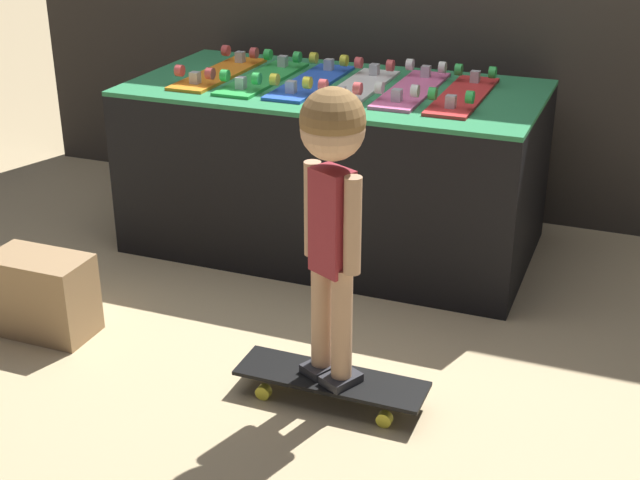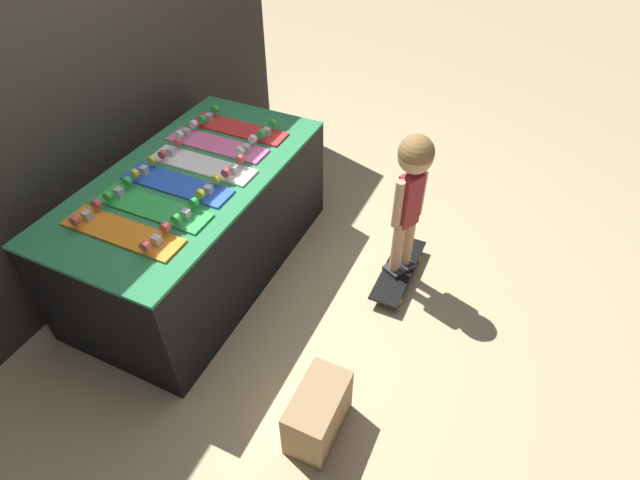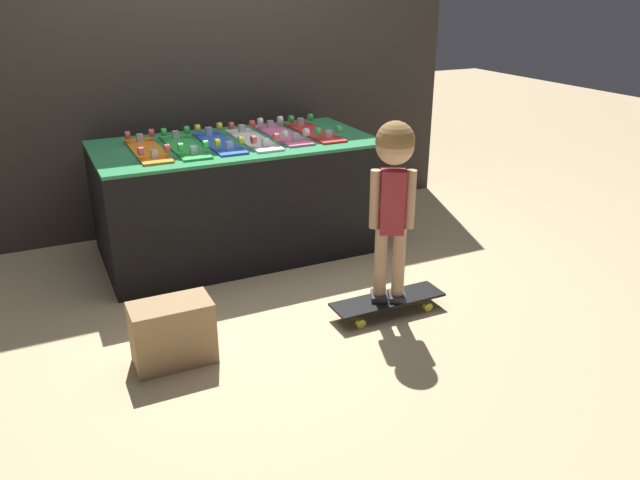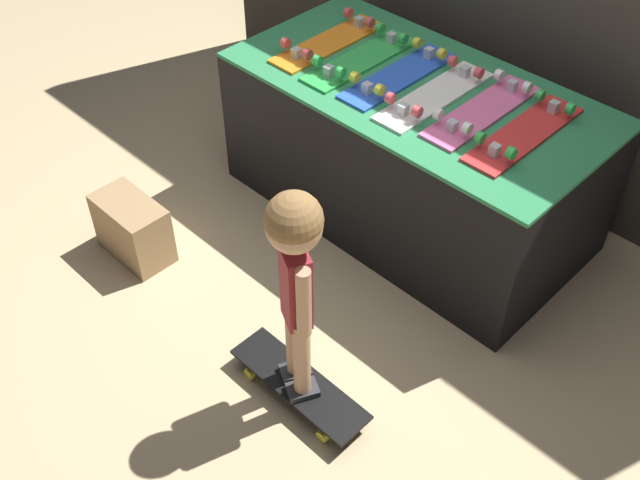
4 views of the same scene
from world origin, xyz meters
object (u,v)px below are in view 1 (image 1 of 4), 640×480
Objects in this scene: skateboard_orange_on_rack at (219,71)px; skateboard_green_on_rack at (263,76)px; skateboard_red_on_rack at (463,93)px; storage_box at (42,295)px; child at (332,183)px; skateboard_on_floor at (331,381)px; skateboard_pink_on_rack at (412,88)px; skateboard_white_on_rack at (358,85)px; skateboard_blue_on_rack at (311,80)px.

skateboard_green_on_rack is at bearing -2.49° from skateboard_orange_on_rack.
skateboard_green_on_rack is at bearing -178.12° from skateboard_red_on_rack.
storage_box is at bearing -108.98° from skateboard_green_on_rack.
child is 2.59× the size of storage_box.
skateboard_on_floor is 0.72m from child.
skateboard_pink_on_rack is 0.68× the size of child.
skateboard_on_floor is (-0.12, -1.25, -0.72)m from skateboard_red_on_rack.
child is (0.34, -1.22, 0.01)m from skateboard_white_on_rack.
skateboard_blue_on_rack and skateboard_pink_on_rack have the same top height.
skateboard_blue_on_rack is 1.00× the size of skateboard_white_on_rack.
skateboard_blue_on_rack is 1.00× the size of skateboard_pink_on_rack.
skateboard_green_on_rack is 0.68× the size of child.
skateboard_blue_on_rack is at bearing 175.56° from skateboard_white_on_rack.
skateboard_white_on_rack is at bearing 132.36° from child.
skateboard_red_on_rack is (0.92, 0.03, 0.00)m from skateboard_green_on_rack.
child reaches higher than skateboard_orange_on_rack.
skateboard_on_floor is 1.70× the size of storage_box.
skateboard_pink_on_rack is at bearing 3.97° from skateboard_blue_on_rack.
skateboard_white_on_rack is at bearing -1.16° from skateboard_orange_on_rack.
skateboard_on_floor is 0.66× the size of child.
skateboard_orange_on_rack is 0.23m from skateboard_green_on_rack.
child reaches higher than skateboard_blue_on_rack.
skateboard_pink_on_rack is at bearing 12.21° from skateboard_white_on_rack.
skateboard_on_floor is at bearing 173.14° from child.
storage_box is (-0.87, -1.19, -0.63)m from skateboard_white_on_rack.
child is at bearing -74.47° from skateboard_white_on_rack.
skateboard_green_on_rack and skateboard_red_on_rack have the same top height.
skateboard_blue_on_rack is 0.69m from skateboard_red_on_rack.
skateboard_on_floor is (1.03, -1.23, -0.72)m from skateboard_orange_on_rack.
skateboard_pink_on_rack is at bearing 3.80° from skateboard_green_on_rack.
skateboard_red_on_rack is at bearing 1.35° from skateboard_blue_on_rack.
skateboard_red_on_rack is 1.26m from child.
skateboard_pink_on_rack is 1.46m from skateboard_on_floor.
skateboard_green_on_rack is (0.23, -0.01, 0.00)m from skateboard_orange_on_rack.
skateboard_green_on_rack is at bearing 179.51° from skateboard_white_on_rack.
storage_box reaches higher than skateboard_on_floor.
skateboard_pink_on_rack is at bearing 94.84° from skateboard_on_floor.
skateboard_green_on_rack is 0.23m from skateboard_blue_on_rack.
skateboard_green_on_rack is 0.93m from skateboard_red_on_rack.
storage_box is (-1.21, 0.03, -0.64)m from child.
skateboard_white_on_rack is at bearing -0.49° from skateboard_green_on_rack.
storage_box is (-0.18, -1.20, -0.63)m from skateboard_orange_on_rack.
skateboard_orange_on_rack is 0.69m from skateboard_white_on_rack.
skateboard_green_on_rack is 1.04× the size of skateboard_on_floor.
storage_box is (-1.33, -1.22, -0.63)m from skateboard_red_on_rack.
skateboard_green_on_rack is 1.63m from skateboard_on_floor.
skateboard_orange_on_rack is 1.37m from storage_box.
skateboard_pink_on_rack and skateboard_red_on_rack have the same top height.
skateboard_white_on_rack is 0.24m from skateboard_pink_on_rack.
skateboard_green_on_rack is at bearing 123.23° from skateboard_on_floor.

